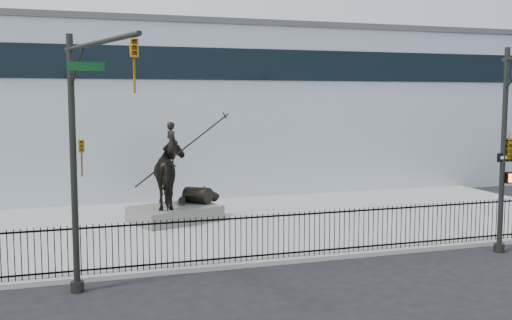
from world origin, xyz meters
name	(u,v)px	position (x,y,z in m)	size (l,w,h in m)	color
ground	(315,272)	(0.00, 0.00, 0.00)	(120.00, 120.00, 0.00)	black
plaza	(248,224)	(0.00, 7.00, 0.07)	(30.00, 12.00, 0.15)	#989895
building	(186,111)	(0.00, 20.00, 4.50)	(44.00, 14.00, 9.00)	silver
picket_fence	(300,234)	(0.00, 1.25, 0.90)	(22.10, 0.10, 1.50)	black
statue_plinth	(175,214)	(-2.89, 8.05, 0.47)	(3.43, 2.36, 0.64)	#55524D
equestrian_statue	(176,174)	(-2.83, 8.07, 2.14)	(4.16, 3.33, 3.72)	black
traffic_signal_left	(83,148)	(-6.75, -0.62, 4.03)	(1.52, 4.84, 7.00)	black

